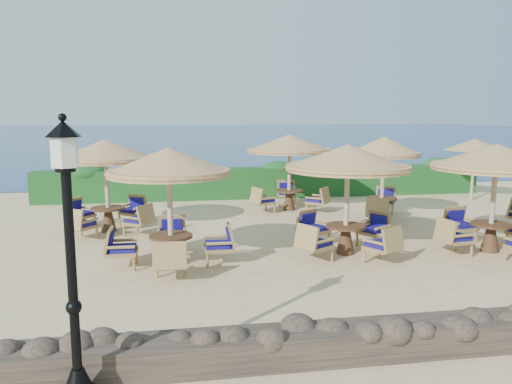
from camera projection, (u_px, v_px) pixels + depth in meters
name	position (u px, v px, depth m)	size (l,w,h in m)	color
ground	(315.00, 242.00, 13.25)	(120.00, 120.00, 0.00)	#D9BC8A
sea	(197.00, 134.00, 81.49)	(160.00, 160.00, 0.00)	navy
hedge	(266.00, 182.00, 20.18)	(18.00, 0.90, 1.20)	#154119
stone_wall	(434.00, 335.00, 7.17)	(15.00, 0.65, 0.44)	#4E3D31
lamp_post	(72.00, 277.00, 5.62)	(0.44, 0.44, 3.31)	black
extra_parasol	(475.00, 145.00, 19.21)	(2.30, 2.30, 2.41)	tan
cafe_set_0	(169.00, 186.00, 10.89)	(2.81, 2.81, 2.65)	tan
cafe_set_1	(347.00, 177.00, 11.86)	(3.00, 3.00, 2.65)	tan
cafe_set_2	(495.00, 176.00, 12.04)	(3.06, 3.06, 2.65)	tan
cafe_set_3	(106.00, 169.00, 14.12)	(2.76, 2.76, 2.65)	tan
cafe_set_4	(289.00, 155.00, 17.30)	(2.97, 2.97, 2.65)	tan
cafe_set_5	(383.00, 160.00, 15.76)	(2.33, 2.79, 2.65)	tan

